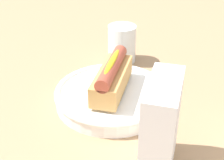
{
  "coord_description": "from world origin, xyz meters",
  "views": [
    {
      "loc": [
        0.53,
        0.08,
        0.37
      ],
      "look_at": [
        -0.01,
        0.01,
        0.05
      ],
      "focal_mm": 52.47,
      "sensor_mm": 36.0,
      "label": 1
    }
  ],
  "objects": [
    {
      "name": "napkin_box",
      "position": [
        0.15,
        0.1,
        0.07
      ],
      "size": [
        0.12,
        0.06,
        0.15
      ],
      "primitive_type": "cube",
      "rotation": [
        0.0,
        0.0,
        -0.15
      ],
      "color": "white",
      "rests_on": "ground_plane"
    },
    {
      "name": "serving_bowl",
      "position": [
        -0.01,
        0.01,
        0.02
      ],
      "size": [
        0.23,
        0.23,
        0.03
      ],
      "color": "white",
      "rests_on": "ground_plane"
    },
    {
      "name": "hotdog_front",
      "position": [
        -0.01,
        0.01,
        0.06
      ],
      "size": [
        0.15,
        0.07,
        0.06
      ],
      "color": "tan",
      "rests_on": "serving_bowl"
    },
    {
      "name": "ground_plane",
      "position": [
        0.0,
        0.0,
        0.0
      ],
      "size": [
        2.4,
        2.4,
        0.0
      ],
      "primitive_type": "plane",
      "color": "#9E7A56"
    },
    {
      "name": "water_glass",
      "position": [
        -0.2,
        0.01,
        0.04
      ],
      "size": [
        0.07,
        0.07,
        0.09
      ],
      "color": "white",
      "rests_on": "ground_plane"
    }
  ]
}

